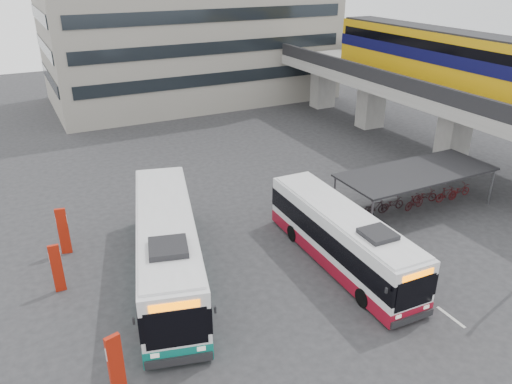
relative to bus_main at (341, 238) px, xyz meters
name	(u,v)px	position (x,y,z in m)	size (l,w,h in m)	color
ground	(327,264)	(-0.67, 0.14, -1.50)	(120.00, 120.00, 0.00)	#28282B
viaduct	(427,73)	(16.33, 11.79, 4.73)	(8.00, 32.00, 9.68)	gray
bike_shelter	(414,189)	(7.83, 3.14, -0.14)	(10.00, 4.00, 2.54)	#595B60
road_markings	(404,282)	(1.83, -2.86, -1.49)	(0.15, 7.60, 0.01)	beige
bus_main	(341,238)	(0.00, 0.00, 0.00)	(2.67, 10.99, 3.23)	white
bus_teal	(167,248)	(-8.34, 2.71, 0.23)	(5.76, 12.84, 3.71)	white
pedestrian	(300,229)	(-0.78, 2.76, -0.67)	(0.60, 0.40, 1.66)	black
sign_totem_south	(116,366)	(-12.25, -3.64, -0.09)	(0.58, 0.31, 2.73)	#A31B0A
sign_totem_mid	(57,267)	(-13.31, 4.04, -0.21)	(0.54, 0.19, 2.49)	#A31B0A
sign_totem_north	(63,231)	(-12.56, 7.45, -0.13)	(0.57, 0.29, 2.65)	#A31B0A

